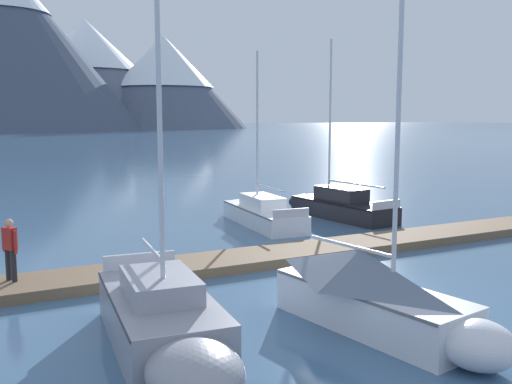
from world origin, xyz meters
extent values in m
plane|color=#426689|center=(0.00, 0.00, 0.00)|extent=(700.00, 700.00, 0.00)
cone|color=#424C60|center=(5.62, 205.19, 29.54)|extent=(94.17, 94.17, 59.08)
cone|color=slate|center=(38.82, 234.14, 22.18)|extent=(89.63, 89.63, 44.36)
cone|color=white|center=(38.82, 234.14, 33.81)|extent=(45.01, 45.01, 21.22)
cone|color=#4C566B|center=(65.34, 213.02, 18.40)|extent=(68.01, 68.01, 36.80)
cone|color=white|center=(65.34, 213.02, 26.53)|extent=(40.04, 40.04, 20.64)
cube|color=brown|center=(0.00, 4.00, 0.15)|extent=(24.25, 2.08, 0.30)
cylinder|color=#38383D|center=(0.00, 3.13, 0.12)|extent=(23.28, 0.29, 0.24)
cylinder|color=#38383D|center=(0.00, 4.87, 0.12)|extent=(23.28, 0.29, 0.24)
cube|color=#93939E|center=(-5.85, -0.99, 0.53)|extent=(2.35, 4.75, 1.06)
ellipsoid|color=#93939E|center=(-6.12, -3.63, 0.53)|extent=(1.81, 2.25, 1.01)
cube|color=#424247|center=(-5.85, -0.99, 1.02)|extent=(2.38, 4.66, 0.06)
cylinder|color=silver|center=(-5.89, -1.38, 5.29)|extent=(0.10, 0.10, 8.46)
cylinder|color=silver|center=(-5.78, -0.31, 1.85)|extent=(0.29, 2.15, 0.08)
cube|color=#A0A0AB|center=(-5.86, -1.10, 1.29)|extent=(1.53, 2.18, 0.45)
cube|color=silver|center=(-5.63, 1.21, 1.24)|extent=(1.71, 0.27, 0.36)
cube|color=silver|center=(-1.42, -2.30, 0.48)|extent=(2.33, 4.88, 0.96)
ellipsoid|color=silver|center=(-1.00, -4.86, 0.48)|extent=(1.58, 1.67, 0.92)
cube|color=slate|center=(-1.42, -2.30, 0.92)|extent=(2.35, 4.79, 0.06)
cylinder|color=silver|center=(-1.33, -2.87, 4.81)|extent=(0.10, 0.10, 7.69)
cylinder|color=silver|center=(-1.53, -1.61, 1.74)|extent=(0.49, 2.54, 0.08)
pyramid|color=slate|center=(-1.48, -1.95, 1.35)|extent=(2.42, 3.99, 0.76)
cube|color=white|center=(2.18, 9.51, 0.38)|extent=(2.14, 5.65, 0.76)
ellipsoid|color=white|center=(2.43, 12.50, 0.38)|extent=(1.54, 1.43, 0.72)
cube|color=slate|center=(2.18, 9.51, 0.72)|extent=(2.17, 5.54, 0.06)
cylinder|color=silver|center=(2.24, 10.22, 4.11)|extent=(0.10, 0.10, 6.69)
cylinder|color=silver|center=(2.13, 8.83, 1.70)|extent=(0.31, 2.77, 0.08)
cube|color=white|center=(2.19, 9.65, 1.02)|extent=(1.38, 2.58, 0.52)
cube|color=silver|center=(1.96, 6.84, 0.94)|extent=(1.53, 0.22, 0.36)
cube|color=black|center=(6.28, 9.39, 0.40)|extent=(2.32, 5.73, 0.80)
ellipsoid|color=black|center=(5.97, 12.39, 0.40)|extent=(1.62, 1.43, 0.76)
cube|color=black|center=(6.28, 9.39, 0.76)|extent=(2.35, 5.62, 0.06)
cylinder|color=silver|center=(6.18, 10.39, 4.50)|extent=(0.10, 0.10, 7.40)
cylinder|color=silver|center=(6.36, 8.59, 1.67)|extent=(0.45, 3.61, 0.08)
cube|color=black|center=(6.27, 9.53, 1.11)|extent=(1.48, 2.62, 0.63)
cube|color=silver|center=(6.56, 6.70, 0.98)|extent=(1.59, 0.26, 0.36)
cylinder|color=#232328|center=(-8.33, 4.39, 0.73)|extent=(0.14, 0.14, 0.86)
cylinder|color=#232328|center=(-8.21, 4.16, 0.73)|extent=(0.14, 0.14, 0.86)
cube|color=#B22823|center=(-8.27, 4.27, 1.46)|extent=(0.38, 0.44, 0.60)
sphere|color=tan|center=(-8.27, 4.27, 1.88)|extent=(0.22, 0.22, 0.22)
cylinder|color=#B22823|center=(-8.39, 4.49, 1.39)|extent=(0.09, 0.09, 0.62)
cylinder|color=#B22823|center=(-8.15, 4.05, 1.39)|extent=(0.09, 0.09, 0.62)
camera|label=1|loc=(-9.31, -11.99, 4.67)|focal=40.24mm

